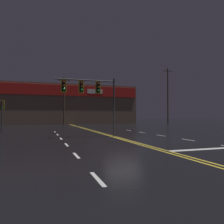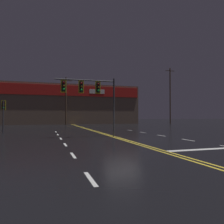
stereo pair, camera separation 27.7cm
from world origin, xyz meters
name	(u,v)px [view 2 (the right image)]	position (x,y,z in m)	size (l,w,h in m)	color
ground_plane	(122,139)	(0.00, 0.00, 0.00)	(200.00, 200.00, 0.00)	black
road_markings	(136,140)	(0.68, -0.92, 0.00)	(12.42, 60.00, 0.01)	gold
traffic_signal_median	(88,90)	(-2.00, 2.40, 3.70)	(4.83, 0.36, 4.76)	#38383D
traffic_signal_corner_northwest	(3,109)	(-9.28, 9.51, 2.39)	(0.42, 0.36, 3.26)	#38383D
building_backdrop	(70,105)	(0.00, 34.29, 4.11)	(28.79, 10.23, 8.19)	brown
utility_pole_row	(71,94)	(-0.41, 27.51, 5.83)	(45.58, 0.26, 12.32)	#4C3828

